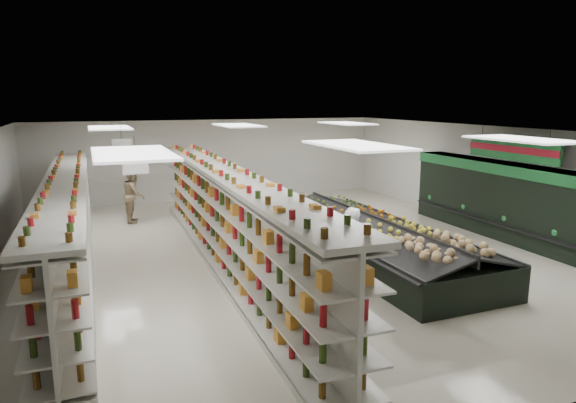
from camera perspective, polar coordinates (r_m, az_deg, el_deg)
name	(u,v)px	position (r m, az deg, el deg)	size (l,w,h in m)	color
floor	(281,251)	(13.84, -0.76, -5.51)	(16.00, 16.00, 0.00)	beige
ceiling	(281,131)	(13.27, -0.80, 7.84)	(14.00, 16.00, 0.02)	white
wall_back	(212,160)	(21.07, -8.47, 4.62)	(14.00, 0.02, 3.20)	silver
wall_front	(515,303)	(6.84, 23.91, -10.25)	(14.00, 0.02, 3.20)	silver
wall_right	(491,178)	(17.18, 21.66, 2.46)	(0.02, 16.00, 3.20)	silver
produce_wall_case	(516,199)	(15.86, 23.99, 0.29)	(0.93, 8.00, 2.20)	black
aisle_sign_near	(135,164)	(10.51, -16.59, 4.01)	(0.52, 0.06, 0.75)	white
aisle_sign_far	(122,147)	(14.48, -17.99, 5.80)	(0.52, 0.06, 0.75)	white
hortifruti_banner	(512,149)	(15.47, 23.65, 5.35)	(0.12, 3.20, 0.95)	#1C6A31
gondola_left	(69,228)	(13.24, -23.18, -2.73)	(1.00, 12.57, 2.18)	beige
gondola_center	(227,223)	(12.45, -6.81, -2.37)	(1.25, 13.53, 2.34)	beige
produce_island	(374,239)	(13.28, 9.57, -4.12)	(2.82, 7.51, 1.12)	black
soda_endcap	(217,191)	(18.19, -7.92, 1.13)	(1.54, 1.26, 1.70)	#A41223
shopper_main	(350,251)	(10.71, 6.90, -5.48)	(0.67, 0.44, 1.85)	white
shopper_background	(134,195)	(17.64, -16.73, 0.73)	(0.89, 0.55, 1.83)	#9C8560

